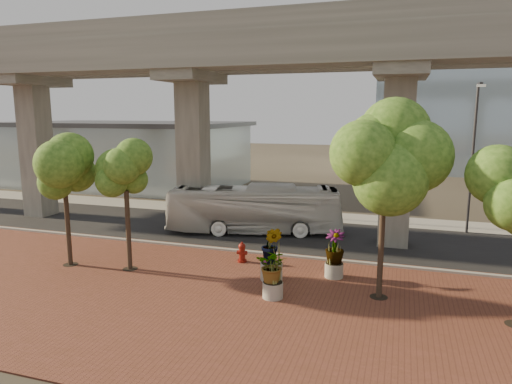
% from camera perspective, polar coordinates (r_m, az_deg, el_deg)
% --- Properties ---
extents(ground, '(160.00, 160.00, 0.00)m').
position_cam_1_polar(ground, '(25.38, 2.81, -6.63)').
color(ground, '#3D372C').
rests_on(ground, ground).
extents(brick_plaza, '(70.00, 13.00, 0.06)m').
position_cam_1_polar(brick_plaza, '(18.21, -3.94, -13.38)').
color(brick_plaza, brown).
rests_on(brick_plaza, ground).
extents(asphalt_road, '(90.00, 8.00, 0.04)m').
position_cam_1_polar(asphalt_road, '(27.24, 3.91, -5.45)').
color(asphalt_road, black).
rests_on(asphalt_road, ground).
extents(curb_strip, '(70.00, 0.25, 0.16)m').
position_cam_1_polar(curb_strip, '(23.51, 1.53, -7.77)').
color(curb_strip, '#A09D95').
rests_on(curb_strip, ground).
extents(far_sidewalk, '(90.00, 3.00, 0.06)m').
position_cam_1_polar(far_sidewalk, '(32.44, 6.27, -2.96)').
color(far_sidewalk, '#A09D95').
rests_on(far_sidewalk, ground).
extents(transit_viaduct, '(72.00, 5.60, 12.40)m').
position_cam_1_polar(transit_viaduct, '(26.27, 4.10, 10.03)').
color(transit_viaduct, gray).
rests_on(transit_viaduct, ground).
extents(station_pavilion, '(23.00, 13.00, 6.30)m').
position_cam_1_polar(station_pavilion, '(47.61, -15.76, 4.72)').
color(station_pavilion, silver).
rests_on(station_pavilion, ground).
extents(transit_bus, '(10.71, 4.90, 2.91)m').
position_cam_1_polar(transit_bus, '(27.50, -0.21, -2.20)').
color(transit_bus, white).
rests_on(transit_bus, ground).
extents(fire_hydrant, '(0.49, 0.44, 0.99)m').
position_cam_1_polar(fire_hydrant, '(22.29, -1.76, -7.55)').
color(fire_hydrant, maroon).
rests_on(fire_hydrant, ground).
extents(planter_front, '(1.80, 1.80, 1.98)m').
position_cam_1_polar(planter_front, '(17.94, 2.13, -9.49)').
color(planter_front, gray).
rests_on(planter_front, ground).
extents(planter_right, '(1.99, 1.99, 2.13)m').
position_cam_1_polar(planter_right, '(20.34, 9.80, -7.02)').
color(planter_right, '#9D998E').
rests_on(planter_right, ground).
extents(planter_left, '(2.14, 2.14, 2.35)m').
position_cam_1_polar(planter_left, '(19.75, 1.96, -6.98)').
color(planter_left, gray).
rests_on(planter_left, ground).
extents(street_tree_far_west, '(3.37, 3.37, 5.96)m').
position_cam_1_polar(street_tree_far_west, '(22.82, -22.88, 2.18)').
color(street_tree_far_west, '#3F2F24').
rests_on(street_tree_far_west, ground).
extents(street_tree_near_west, '(2.99, 2.99, 5.93)m').
position_cam_1_polar(street_tree_near_west, '(21.22, -16.02, 2.41)').
color(street_tree_near_west, '#3F2F24').
rests_on(street_tree_near_west, ground).
extents(street_tree_near_east, '(4.26, 4.26, 7.35)m').
position_cam_1_polar(street_tree_near_east, '(17.72, 15.86, 3.79)').
color(street_tree_near_east, '#3F2F24').
rests_on(street_tree_near_east, ground).
extents(streetlamp_west, '(0.43, 1.25, 8.64)m').
position_cam_1_polar(streetlamp_west, '(33.51, -7.75, 6.09)').
color(streetlamp_west, '#292A2E').
rests_on(streetlamp_west, ground).
extents(streetlamp_east, '(0.44, 1.28, 8.84)m').
position_cam_1_polar(streetlamp_east, '(29.64, 25.55, 4.95)').
color(streetlamp_east, '#313137').
rests_on(streetlamp_east, ground).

